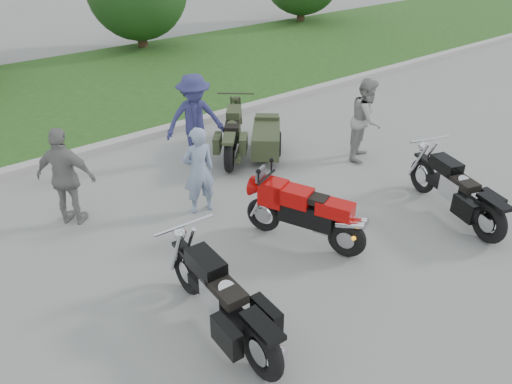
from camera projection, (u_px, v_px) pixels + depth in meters
ground at (314, 270)px, 7.49m from camera, size 80.00×80.00×0.00m
curb at (135, 138)px, 11.55m from camera, size 60.00×0.30×0.15m
grass_strip at (71, 92)px, 14.40m from camera, size 60.00×8.00×0.14m
sportbike_red at (307, 213)px, 7.81m from camera, size 0.98×1.95×0.98m
cruiser_left at (225, 303)px, 6.15m from camera, size 0.43×2.48×0.95m
cruiser_right at (459, 193)px, 8.54m from camera, size 0.89×2.34×0.93m
cruiser_sidecar at (252, 137)px, 10.70m from camera, size 2.00×2.19×0.92m
person_stripe at (199, 171)px, 8.56m from camera, size 0.64×0.49×1.60m
person_grey at (366, 119)px, 10.43m from camera, size 1.06×1.00×1.74m
person_denim at (195, 120)px, 10.20m from camera, size 1.39×1.06×1.90m
person_back at (66, 177)px, 8.21m from camera, size 1.00×1.03×1.73m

